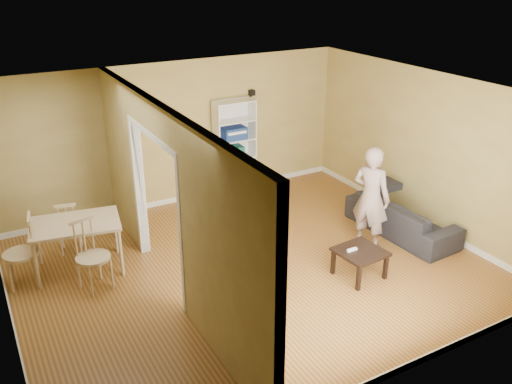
% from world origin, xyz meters
% --- Properties ---
extents(room_shell, '(6.50, 6.50, 6.50)m').
position_xyz_m(room_shell, '(0.00, 0.00, 1.30)').
color(room_shell, '#A1672B').
rests_on(room_shell, ground).
extents(partition, '(0.22, 5.50, 2.60)m').
position_xyz_m(partition, '(-1.20, 0.00, 1.30)').
color(partition, tan).
rests_on(partition, ground).
extents(wall_speaker, '(0.10, 0.10, 0.10)m').
position_xyz_m(wall_speaker, '(1.50, 2.69, 1.90)').
color(wall_speaker, black).
rests_on(wall_speaker, room_shell).
extents(sofa, '(2.00, 0.94, 0.75)m').
position_xyz_m(sofa, '(2.70, -0.24, 0.37)').
color(sofa, black).
rests_on(sofa, ground).
extents(person, '(0.87, 0.79, 1.94)m').
position_xyz_m(person, '(1.93, -0.31, 0.97)').
color(person, slate).
rests_on(person, ground).
extents(bookshelf, '(0.77, 0.34, 1.84)m').
position_xyz_m(bookshelf, '(1.05, 2.60, 0.92)').
color(bookshelf, white).
rests_on(bookshelf, ground).
extents(paper_box_navy_a, '(0.43, 0.28, 0.22)m').
position_xyz_m(paper_box_navy_a, '(1.04, 2.56, 0.50)').
color(paper_box_navy_a, navy).
rests_on(paper_box_navy_a, bookshelf).
extents(paper_box_teal, '(0.42, 0.27, 0.22)m').
position_xyz_m(paper_box_teal, '(1.00, 2.56, 0.86)').
color(paper_box_teal, '#118A77').
rests_on(paper_box_teal, bookshelf).
extents(paper_box_navy_b, '(0.44, 0.29, 0.23)m').
position_xyz_m(paper_box_navy_b, '(1.04, 2.56, 1.22)').
color(paper_box_navy_b, navy).
rests_on(paper_box_navy_b, bookshelf).
extents(coffee_table, '(0.62, 0.62, 0.42)m').
position_xyz_m(coffee_table, '(1.24, -0.95, 0.35)').
color(coffee_table, black).
rests_on(coffee_table, ground).
extents(game_controller, '(0.16, 0.04, 0.03)m').
position_xyz_m(game_controller, '(1.14, -0.90, 0.43)').
color(game_controller, white).
rests_on(game_controller, coffee_table).
extents(dining_table, '(1.23, 0.82, 0.77)m').
position_xyz_m(dining_table, '(-2.19, 1.17, 0.69)').
color(dining_table, beige).
rests_on(dining_table, ground).
extents(chair_left, '(0.54, 0.54, 1.04)m').
position_xyz_m(chair_left, '(-2.96, 1.14, 0.52)').
color(chair_left, '#D9AF7A').
rests_on(chair_left, ground).
extents(chair_near, '(0.58, 0.58, 1.02)m').
position_xyz_m(chair_near, '(-2.12, 0.58, 0.51)').
color(chair_near, '#D1AF80').
rests_on(chair_near, ground).
extents(chair_far, '(0.48, 0.48, 0.87)m').
position_xyz_m(chair_far, '(-2.19, 1.80, 0.44)').
color(chair_far, '#CEB779').
rests_on(chair_far, ground).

